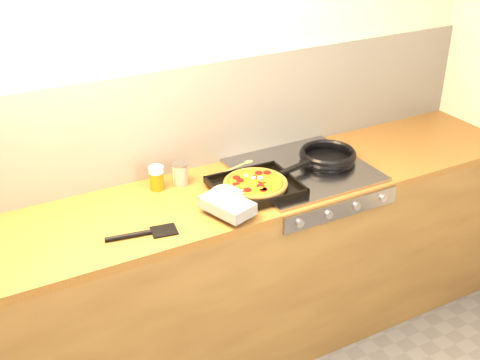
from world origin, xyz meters
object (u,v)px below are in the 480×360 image
pizza_on_tray (247,189)px  tomato_can (180,174)px  juice_glass (157,178)px  frying_pan (327,156)px

pizza_on_tray → tomato_can: size_ratio=4.84×
pizza_on_tray → juice_glass: size_ratio=4.44×
pizza_on_tray → tomato_can: (-0.20, 0.25, 0.01)m
pizza_on_tray → tomato_can: 0.32m
juice_glass → frying_pan: bearing=-10.5°
pizza_on_tray → tomato_can: bearing=128.4°
tomato_can → frying_pan: bearing=-11.7°
tomato_can → juice_glass: size_ratio=0.92×
pizza_on_tray → tomato_can: tomato_can is taller
juice_glass → pizza_on_tray: bearing=-39.8°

